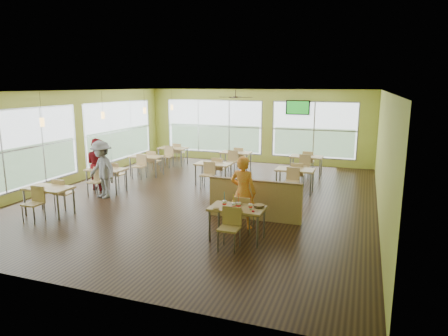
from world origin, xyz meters
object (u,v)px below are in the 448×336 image
at_px(half_wall_divider, 255,200).
at_px(food_basket, 259,206).
at_px(man_plaid, 243,192).
at_px(main_table, 237,212).

relative_size(half_wall_divider, food_basket, 9.14).
bearing_deg(food_basket, man_plaid, 131.32).
bearing_deg(half_wall_divider, man_plaid, -99.45).
relative_size(half_wall_divider, man_plaid, 1.37).
bearing_deg(food_basket, main_table, -161.73).
height_order(half_wall_divider, food_basket, half_wall_divider).
xyz_separation_m(man_plaid, food_basket, (0.56, -0.64, -0.09)).
relative_size(man_plaid, food_basket, 6.69).
bearing_deg(main_table, half_wall_divider, 90.00).
height_order(main_table, food_basket, main_table).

